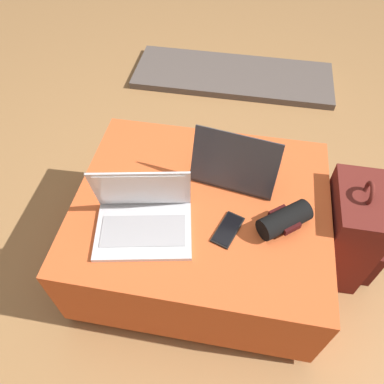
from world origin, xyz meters
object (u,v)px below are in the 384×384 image
(laptop_near, at_px, (143,217))
(wrist_brace, at_px, (284,220))
(cell_phone, at_px, (228,229))
(laptop_far, at_px, (236,166))
(backpack, at_px, (348,234))

(laptop_near, relative_size, wrist_brace, 1.88)
(laptop_near, relative_size, cell_phone, 2.34)
(laptop_far, relative_size, cell_phone, 2.22)
(wrist_brace, bearing_deg, backpack, 24.22)
(cell_phone, bearing_deg, wrist_brace, 34.32)
(laptop_near, bearing_deg, wrist_brace, -1.71)
(laptop_near, xyz_separation_m, cell_phone, (0.31, 0.03, -0.05))
(laptop_far, height_order, backpack, laptop_far)
(laptop_near, xyz_separation_m, laptop_far, (0.31, 0.31, -0.00))
(laptop_near, height_order, backpack, laptop_near)
(laptop_near, distance_m, wrist_brace, 0.52)
(cell_phone, bearing_deg, laptop_far, 109.77)
(wrist_brace, bearing_deg, laptop_far, 131.65)
(laptop_far, distance_m, cell_phone, 0.28)
(laptop_far, relative_size, wrist_brace, 1.78)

